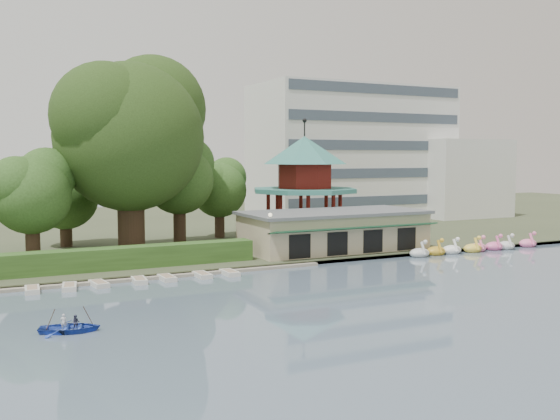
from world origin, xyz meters
TOP-DOWN VIEW (x-y plane):
  - ground_plane at (0.00, 0.00)m, footprint 220.00×220.00m
  - shore at (0.00, 52.00)m, footprint 220.00×70.00m
  - embankment at (0.00, 17.30)m, footprint 220.00×0.60m
  - dock at (-12.00, 17.20)m, footprint 34.00×1.60m
  - boathouse at (10.00, 21.97)m, footprint 18.60×9.39m
  - pavilion at (12.00, 32.00)m, footprint 12.40×12.40m
  - office_building at (32.67, 49.00)m, footprint 38.00×18.00m
  - hedge at (-15.00, 20.50)m, footprint 30.00×2.00m
  - lamp_post at (1.50, 19.00)m, footprint 0.36×0.36m
  - big_tree at (-8.81, 28.23)m, footprint 15.52×14.46m
  - small_trees at (-12.12, 31.56)m, footprint 39.69×16.97m
  - swan_boats at (23.60, 16.60)m, footprint 17.11×2.09m
  - moored_rowboats at (-15.29, 15.88)m, footprint 24.54×2.66m
  - rowboat_with_passengers at (-17.87, 3.99)m, footprint 5.38×4.48m

SIDE VIEW (x-z plane):
  - ground_plane at x=0.00m, z-range 0.00..0.00m
  - dock at x=-12.00m, z-range 0.00..0.24m
  - embankment at x=0.00m, z-range 0.00..0.30m
  - moored_rowboats at x=-15.29m, z-range 0.00..0.36m
  - shore at x=0.00m, z-range 0.00..0.40m
  - swan_boats at x=23.60m, z-range -0.56..1.35m
  - rowboat_with_passengers at x=-17.87m, z-range -0.52..1.49m
  - hedge at x=-15.00m, z-range 0.40..2.20m
  - boathouse at x=10.00m, z-range 0.42..4.32m
  - lamp_post at x=1.50m, z-range 1.20..5.48m
  - small_trees at x=-12.12m, z-range 0.80..12.25m
  - pavilion at x=12.00m, z-range 0.73..14.23m
  - office_building at x=32.67m, z-range -0.27..19.73m
  - big_tree at x=-8.81m, z-range 2.86..22.23m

